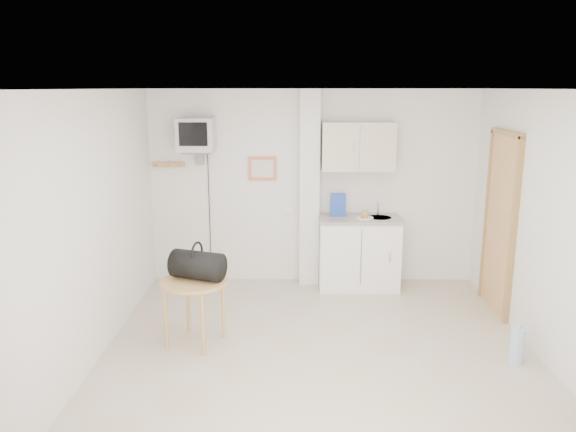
{
  "coord_description": "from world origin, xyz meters",
  "views": [
    {
      "loc": [
        -0.26,
        -4.9,
        2.52
      ],
      "look_at": [
        -0.31,
        0.6,
        1.25
      ],
      "focal_mm": 35.0,
      "sensor_mm": 36.0,
      "label": 1
    }
  ],
  "objects_px": {
    "duffel_bag": "(197,265)",
    "water_bottle": "(517,345)",
    "round_table": "(194,288)",
    "crt_television": "(196,136)"
  },
  "relations": [
    {
      "from": "duffel_bag",
      "to": "water_bottle",
      "type": "xyz_separation_m",
      "value": [
        3.03,
        -0.43,
        -0.63
      ]
    },
    {
      "from": "round_table",
      "to": "water_bottle",
      "type": "distance_m",
      "value": 3.11
    },
    {
      "from": "crt_television",
      "to": "water_bottle",
      "type": "relative_size",
      "value": 5.49
    },
    {
      "from": "round_table",
      "to": "crt_television",
      "type": "bearing_deg",
      "value": 97.23
    },
    {
      "from": "crt_television",
      "to": "round_table",
      "type": "distance_m",
      "value": 2.19
    },
    {
      "from": "crt_television",
      "to": "water_bottle",
      "type": "distance_m",
      "value": 4.27
    },
    {
      "from": "round_table",
      "to": "duffel_bag",
      "type": "distance_m",
      "value": 0.23
    },
    {
      "from": "duffel_bag",
      "to": "crt_television",
      "type": "bearing_deg",
      "value": 118.31
    },
    {
      "from": "crt_television",
      "to": "water_bottle",
      "type": "height_order",
      "value": "crt_television"
    },
    {
      "from": "crt_television",
      "to": "round_table",
      "type": "bearing_deg",
      "value": -82.77
    }
  ]
}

